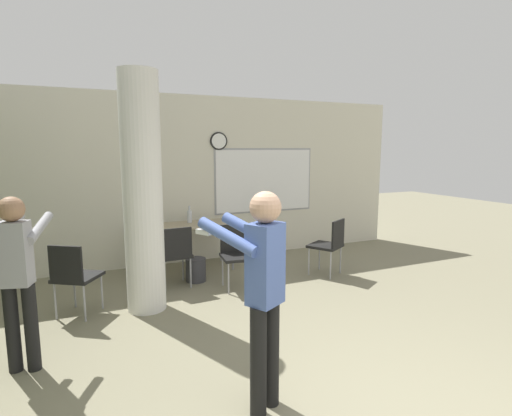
% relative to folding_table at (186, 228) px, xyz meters
% --- Properties ---
extents(wall_back, '(8.00, 0.15, 2.80)m').
position_rel_folding_table_xyz_m(wall_back, '(0.28, 0.54, 0.72)').
color(wall_back, beige).
rests_on(wall_back, ground_plane).
extents(support_pillar, '(0.45, 0.45, 2.80)m').
position_rel_folding_table_xyz_m(support_pillar, '(-0.82, -1.34, 0.72)').
color(support_pillar, silver).
rests_on(support_pillar, ground_plane).
extents(folding_table, '(1.48, 0.69, 0.74)m').
position_rel_folding_table_xyz_m(folding_table, '(0.00, 0.00, 0.00)').
color(folding_table, tan).
rests_on(folding_table, ground_plane).
extents(bottle_on_table, '(0.08, 0.08, 0.27)m').
position_rel_folding_table_xyz_m(bottle_on_table, '(0.11, 0.15, 0.16)').
color(bottle_on_table, silver).
rests_on(bottle_on_table, folding_table).
extents(waste_bin, '(0.29, 0.29, 0.34)m').
position_rel_folding_table_xyz_m(waste_bin, '(-0.01, -0.58, -0.51)').
color(waste_bin, '#38383D').
rests_on(waste_bin, ground_plane).
extents(chair_table_left, '(0.47, 0.47, 0.87)m').
position_rel_folding_table_xyz_m(chair_table_left, '(-0.33, -0.74, -0.17)').
color(chair_table_left, black).
rests_on(chair_table_left, ground_plane).
extents(chair_table_front, '(0.49, 0.49, 0.87)m').
position_rel_folding_table_xyz_m(chair_table_front, '(0.46, -1.05, -0.17)').
color(chair_table_front, black).
rests_on(chair_table_front, ground_plane).
extents(chair_mid_room, '(0.60, 0.60, 0.87)m').
position_rel_folding_table_xyz_m(chair_mid_room, '(1.94, -1.14, -0.17)').
color(chair_mid_room, black).
rests_on(chair_mid_room, ground_plane).
extents(chair_near_pillar, '(0.61, 0.61, 0.87)m').
position_rel_folding_table_xyz_m(chair_near_pillar, '(-1.61, -1.24, -0.17)').
color(chair_near_pillar, black).
rests_on(chair_near_pillar, ground_plane).
extents(person_playing_front, '(0.56, 0.66, 1.64)m').
position_rel_folding_table_xyz_m(person_playing_front, '(-0.33, -3.60, 0.28)').
color(person_playing_front, black).
rests_on(person_playing_front, ground_plane).
extents(person_watching_back, '(0.45, 0.61, 1.54)m').
position_rel_folding_table_xyz_m(person_watching_back, '(-2.01, -2.27, 0.22)').
color(person_watching_back, black).
rests_on(person_watching_back, ground_plane).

